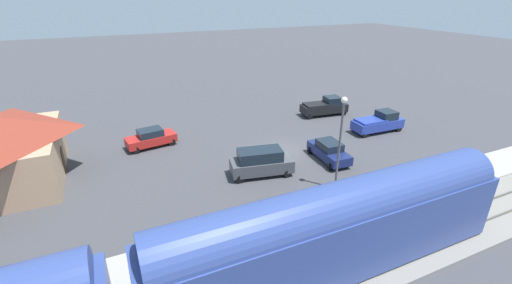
{
  "coord_description": "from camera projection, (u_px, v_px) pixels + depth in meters",
  "views": [
    {
      "loc": [
        -24.95,
        14.24,
        13.63
      ],
      "look_at": [
        0.94,
        2.39,
        1.0
      ],
      "focal_mm": 24.18,
      "sensor_mm": 36.0,
      "label": 1
    }
  ],
  "objects": [
    {
      "name": "ground_plane",
      "position": [
        284.0,
        151.0,
        31.68
      ],
      "size": [
        200.0,
        200.0,
        0.0
      ],
      "primitive_type": "plane",
      "color": "#424247"
    },
    {
      "name": "pickup_black",
      "position": [
        325.0,
        107.0,
        40.49
      ],
      "size": [
        2.6,
        5.6,
        2.14
      ],
      "color": "black",
      "rests_on": "ground"
    },
    {
      "name": "pickup_blue",
      "position": [
        379.0,
        122.0,
        35.71
      ],
      "size": [
        2.16,
        5.47,
        2.14
      ],
      "color": "#283D9E",
      "rests_on": "ground"
    },
    {
      "name": "suv_charcoal",
      "position": [
        261.0,
        162.0,
        27.22
      ],
      "size": [
        2.87,
        5.19,
        2.22
      ],
      "color": "#47494F",
      "rests_on": "ground"
    },
    {
      "name": "sedan_red",
      "position": [
        151.0,
        138.0,
        32.32
      ],
      "size": [
        2.48,
        4.72,
        1.74
      ],
      "color": "red",
      "rests_on": "ground"
    },
    {
      "name": "light_pole_near_platform",
      "position": [
        341.0,
        132.0,
        24.03
      ],
      "size": [
        0.44,
        0.44,
        7.06
      ],
      "color": "#515156",
      "rests_on": "ground"
    },
    {
      "name": "railway_track",
      "position": [
        400.0,
        244.0,
        20.01
      ],
      "size": [
        4.8,
        70.0,
        0.3
      ],
      "color": "gray",
      "rests_on": "ground"
    },
    {
      "name": "platform",
      "position": [
        355.0,
        207.0,
        23.31
      ],
      "size": [
        3.2,
        46.0,
        0.3
      ],
      "color": "#A8A399",
      "rests_on": "ground"
    },
    {
      "name": "pedestrian_on_platform",
      "position": [
        397.0,
        180.0,
        24.38
      ],
      "size": [
        0.36,
        0.36,
        1.71
      ],
      "color": "brown",
      "rests_on": "platform"
    },
    {
      "name": "sedan_navy",
      "position": [
        329.0,
        151.0,
        29.74
      ],
      "size": [
        4.6,
        2.48,
        1.74
      ],
      "color": "navy",
      "rests_on": "ground"
    }
  ]
}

